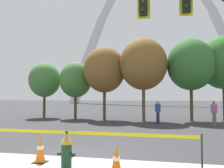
# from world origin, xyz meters

# --- Properties ---
(ground_plane) EXTENTS (240.00, 240.00, 0.00)m
(ground_plane) POSITION_xyz_m (0.00, 0.00, 0.00)
(ground_plane) COLOR #333335
(fire_hydrant) EXTENTS (0.46, 0.48, 0.99)m
(fire_hydrant) POSITION_xyz_m (0.38, -1.40, 0.47)
(fire_hydrant) COLOR black
(fire_hydrant) RESTS_ON ground
(caution_tape_barrier) EXTENTS (6.45, 0.17, 1.01)m
(caution_tape_barrier) POSITION_xyz_m (0.35, -1.26, 0.71)
(caution_tape_barrier) COLOR #232326
(caution_tape_barrier) RESTS_ON ground
(traffic_cone_by_hydrant) EXTENTS (0.36, 0.36, 0.73)m
(traffic_cone_by_hydrant) POSITION_xyz_m (1.66, -1.53, 0.36)
(traffic_cone_by_hydrant) COLOR black
(traffic_cone_by_hydrant) RESTS_ON ground
(traffic_cone_mid_sidewalk) EXTENTS (0.36, 0.36, 0.73)m
(traffic_cone_mid_sidewalk) POSITION_xyz_m (-0.65, -0.82, 0.36)
(traffic_cone_mid_sidewalk) COLOR black
(traffic_cone_mid_sidewalk) RESTS_ON ground
(traffic_signal_gantry) EXTENTS (6.42, 0.44, 6.00)m
(traffic_signal_gantry) POSITION_xyz_m (4.53, 1.05, 4.27)
(traffic_signal_gantry) COLOR #232326
(traffic_signal_gantry) RESTS_ON ground
(monument_arch) EXTENTS (51.00, 2.27, 43.63)m
(monument_arch) POSITION_xyz_m (-0.00, 62.54, 19.28)
(monument_arch) COLOR silver
(monument_arch) RESTS_ON ground
(tree_far_left) EXTENTS (2.83, 2.83, 4.95)m
(tree_far_left) POSITION_xyz_m (-7.95, 13.10, 3.38)
(tree_far_left) COLOR brown
(tree_far_left) RESTS_ON ground
(tree_left_mid) EXTENTS (2.77, 2.77, 4.85)m
(tree_left_mid) POSITION_xyz_m (-4.78, 12.62, 3.32)
(tree_left_mid) COLOR brown
(tree_left_mid) RESTS_ON ground
(tree_center_left) EXTENTS (3.39, 3.39, 5.93)m
(tree_center_left) POSITION_xyz_m (-2.05, 11.96, 4.05)
(tree_center_left) COLOR brown
(tree_center_left) RESTS_ON ground
(tree_center_right) EXTENTS (3.66, 3.66, 6.41)m
(tree_center_right) POSITION_xyz_m (1.13, 11.65, 4.38)
(tree_center_right) COLOR brown
(tree_center_right) RESTS_ON ground
(tree_right_mid) EXTENTS (3.62, 3.62, 6.33)m
(tree_right_mid) POSITION_xyz_m (4.70, 12.37, 4.33)
(tree_right_mid) COLOR brown
(tree_right_mid) RESTS_ON ground
(tree_far_right) EXTENTS (3.80, 3.80, 6.65)m
(tree_far_right) POSITION_xyz_m (7.26, 13.36, 4.55)
(tree_far_right) COLOR #473323
(tree_far_right) RESTS_ON ground
(pedestrian_walking_left) EXTENTS (0.39, 0.37, 1.59)m
(pedestrian_walking_left) POSITION_xyz_m (2.25, 9.94, 0.82)
(pedestrian_walking_left) COLOR #232847
(pedestrian_walking_left) RESTS_ON ground
(pedestrian_standing_center) EXTENTS (0.39, 0.34, 1.59)m
(pedestrian_standing_center) POSITION_xyz_m (5.74, 9.24, 0.82)
(pedestrian_standing_center) COLOR brown
(pedestrian_standing_center) RESTS_ON ground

